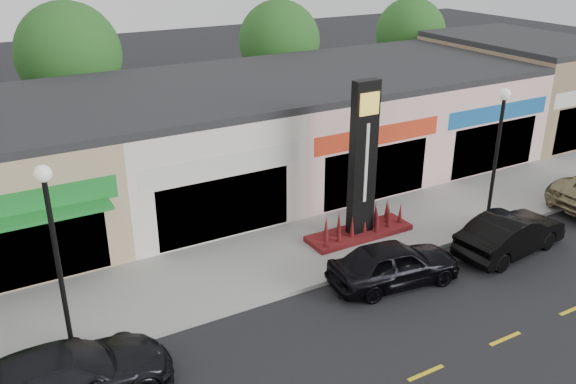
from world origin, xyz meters
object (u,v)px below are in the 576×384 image
Objects in this scene: pylon_sign at (362,184)px; car_dark_sedan at (63,379)px; car_black_conv at (511,234)px; lamp_west_near at (55,243)px; lamp_east_near at (498,144)px; car_black_sedan at (394,263)px.

car_dark_sedan is at bearing -162.46° from pylon_sign.
lamp_west_near is at bearing 76.27° from car_black_conv.
lamp_west_near is 1.18× the size of car_black_conv.
car_black_sedan is at bearing -165.88° from lamp_east_near.
car_black_conv is (-0.88, -1.89, -2.71)m from lamp_east_near.
lamp_west_near and lamp_east_near have the same top height.
pylon_sign reaches higher than car_dark_sedan.
pylon_sign is 3.65m from car_black_sedan.
car_black_sedan is at bearing -88.49° from car_dark_sedan.
car_dark_sedan is (-0.55, -1.95, -2.69)m from lamp_west_near.
lamp_east_near is 0.91× the size of pylon_sign.
lamp_east_near is 6.68m from car_black_sedan.
car_black_conv is at bearing -90.76° from car_dark_sedan.
pylon_sign reaches higher than car_black_sedan.
car_black_conv is at bearing -41.09° from pylon_sign.
lamp_east_near is at bearing 0.00° from lamp_west_near.
car_black_conv reaches higher than car_black_sedan.
pylon_sign reaches higher than lamp_west_near.
lamp_east_near is at bearing -84.26° from car_dark_sedan.
car_black_sedan is 0.96× the size of car_black_conv.
pylon_sign is (11.00, 1.70, -1.20)m from lamp_west_near.
lamp_east_near is 3.42m from car_black_conv.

